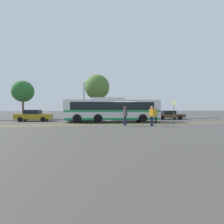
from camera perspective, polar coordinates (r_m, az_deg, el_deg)
The scene contains 16 objects.
ground_plane at distance 21.30m, azimuth 3.62°, elevation -3.30°, with size 220.00×220.00×0.00m, color #423F3D.
lane_strip_0 at distance 19.26m, azimuth 1.20°, elevation -3.75°, with size 0.20×31.32×0.01m, color gold.
lane_strip_1 at distance 17.70m, azimuth 2.27°, elevation -4.18°, with size 0.20×31.32×0.01m, color gold.
curb_strip at distance 26.42m, azimuth -2.03°, elevation -2.28°, with size 39.32×0.36×0.15m, color #99999E.
transit_bus at distance 21.35m, azimuth -0.04°, elevation 0.82°, with size 11.81×3.78×2.95m.
parked_car_0 at distance 24.96m, azimuth -24.18°, elevation -1.04°, with size 4.55×2.20×1.48m.
parked_car_1 at distance 24.39m, azimuth -10.14°, elevation -0.94°, with size 4.32×1.99×1.53m.
parked_car_2 at distance 25.33m, azimuth 4.10°, elevation -0.86°, with size 4.58×2.25×1.53m.
parked_car_3 at distance 27.72m, azimuth 17.94°, elevation -0.92°, with size 4.61×1.87×1.35m.
pedestrian_0 at distance 16.97m, azimuth 4.28°, elevation -0.83°, with size 0.36×0.47×1.84m.
pedestrian_1 at distance 16.76m, azimuth 12.85°, elevation -0.83°, with size 0.42×0.47×1.86m.
pedestrian_2 at distance 19.85m, azimuth 14.12°, elevation -0.87°, with size 0.42×0.47×1.69m.
bus_stop_sign at distance 22.69m, azimuth 19.56°, elevation 1.15°, with size 0.07×0.40×2.67m.
street_lamp at distance 27.02m, azimuth -9.13°, elevation 6.41°, with size 0.47×0.47×5.85m.
tree_0 at distance 32.34m, azimuth -27.09°, elevation 6.01°, with size 3.48×3.48×6.23m.
tree_1 at distance 30.11m, azimuth -4.91°, elevation 8.11°, with size 4.22×4.22×7.44m.
Camera 1 is at (-5.21, -20.59, 1.62)m, focal length 28.00 mm.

